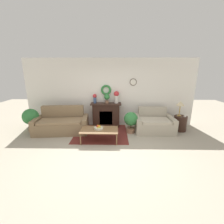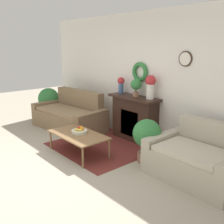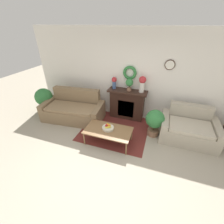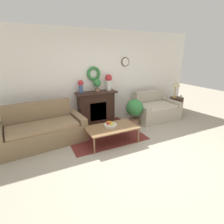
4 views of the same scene
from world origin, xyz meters
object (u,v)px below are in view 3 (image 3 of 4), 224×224
(vase_on_mantel_left, at_px, (114,82))
(potted_plant_floor_by_couch, at_px, (44,98))
(couch_left, at_px, (74,110))
(fireplace, at_px, (127,104))
(potted_plant_floor_by_loveseat, at_px, (155,121))
(loveseat_right, at_px, (188,128))
(coffee_table, at_px, (108,131))
(potted_plant_on_mantel, at_px, (129,83))
(vase_on_mantel_right, at_px, (142,83))
(fruit_bowl, at_px, (108,127))

(vase_on_mantel_left, xyz_separation_m, potted_plant_floor_by_couch, (-2.34, -0.58, -0.64))
(couch_left, distance_m, vase_on_mantel_left, 1.59)
(fireplace, bearing_deg, vase_on_mantel_left, 179.26)
(vase_on_mantel_left, bearing_deg, potted_plant_floor_by_loveseat, -25.51)
(loveseat_right, relative_size, potted_plant_floor_by_loveseat, 1.81)
(couch_left, xyz_separation_m, coffee_table, (1.47, -0.74, 0.05))
(fireplace, height_order, potted_plant_on_mantel, potted_plant_on_mantel)
(vase_on_mantel_right, height_order, potted_plant_on_mantel, vase_on_mantel_right)
(loveseat_right, distance_m, potted_plant_floor_by_loveseat, 0.92)
(coffee_table, distance_m, vase_on_mantel_right, 1.72)
(potted_plant_floor_by_loveseat, bearing_deg, vase_on_mantel_right, 128.61)
(coffee_table, bearing_deg, potted_plant_floor_by_couch, 163.40)
(couch_left, height_order, loveseat_right, couch_left)
(vase_on_mantel_right, height_order, potted_plant_floor_by_couch, vase_on_mantel_right)
(loveseat_right, relative_size, potted_plant_floor_by_couch, 1.64)
(potted_plant_on_mantel, bearing_deg, fireplace, 160.14)
(potted_plant_on_mantel, bearing_deg, loveseat_right, -14.18)
(coffee_table, height_order, fruit_bowl, fruit_bowl)
(couch_left, xyz_separation_m, fruit_bowl, (1.45, -0.70, 0.12))
(potted_plant_on_mantel, xyz_separation_m, potted_plant_floor_by_loveseat, (0.90, -0.64, -0.73))
(couch_left, distance_m, vase_on_mantel_right, 2.32)
(fruit_bowl, height_order, potted_plant_floor_by_loveseat, potted_plant_floor_by_loveseat)
(vase_on_mantel_left, height_order, potted_plant_floor_by_couch, vase_on_mantel_left)
(fruit_bowl, distance_m, vase_on_mantel_right, 1.65)
(fireplace, height_order, coffee_table, fireplace)
(coffee_table, relative_size, potted_plant_floor_by_couch, 1.38)
(fireplace, xyz_separation_m, couch_left, (-1.62, -0.62, -0.17))
(couch_left, bearing_deg, potted_plant_floor_by_loveseat, -6.18)
(vase_on_mantel_right, bearing_deg, potted_plant_floor_by_loveseat, -51.39)
(fireplace, relative_size, couch_left, 0.61)
(fruit_bowl, bearing_deg, loveseat_right, 22.94)
(couch_left, relative_size, potted_plant_floor_by_loveseat, 2.54)
(loveseat_right, bearing_deg, potted_plant_floor_by_loveseat, -168.04)
(fireplace, bearing_deg, potted_plant_on_mantel, -19.86)
(fireplace, distance_m, loveseat_right, 1.90)
(vase_on_mantel_right, bearing_deg, potted_plant_on_mantel, -176.95)
(coffee_table, bearing_deg, vase_on_mantel_right, 67.75)
(coffee_table, height_order, potted_plant_floor_by_loveseat, potted_plant_floor_by_loveseat)
(vase_on_mantel_left, relative_size, potted_plant_floor_by_couch, 0.42)
(fruit_bowl, relative_size, potted_plant_floor_by_couch, 0.35)
(vase_on_mantel_right, distance_m, potted_plant_on_mantel, 0.38)
(loveseat_right, relative_size, vase_on_mantel_left, 3.87)
(couch_left, xyz_separation_m, potted_plant_floor_by_couch, (-1.17, 0.05, 0.23))
(coffee_table, xyz_separation_m, potted_plant_floor_by_couch, (-2.64, 0.79, 0.17))
(vase_on_mantel_right, distance_m, potted_plant_floor_by_couch, 3.33)
(fireplace, xyz_separation_m, loveseat_right, (1.83, -0.47, -0.19))
(potted_plant_on_mantel, bearing_deg, vase_on_mantel_right, 3.05)
(loveseat_right, bearing_deg, vase_on_mantel_right, 161.51)
(loveseat_right, bearing_deg, couch_left, -177.52)
(fruit_bowl, bearing_deg, potted_plant_floor_by_couch, 164.19)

